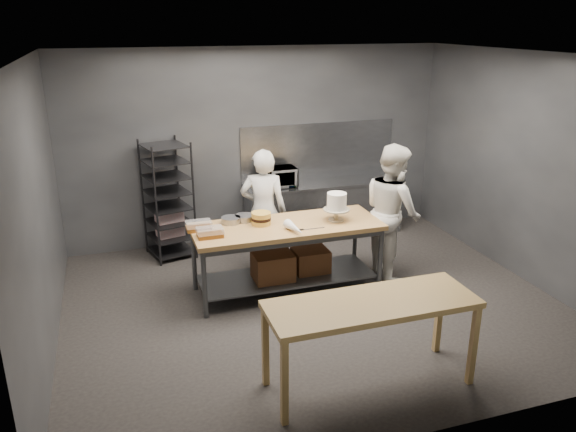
# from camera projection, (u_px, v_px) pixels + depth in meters

# --- Properties ---
(ground) EXTENTS (6.00, 6.00, 0.00)m
(ground) POSITION_uv_depth(u_px,v_px,m) (313.00, 303.00, 7.04)
(ground) COLOR black
(ground) RESTS_ON ground
(back_wall) EXTENTS (6.00, 0.04, 3.00)m
(back_wall) POSITION_uv_depth(u_px,v_px,m) (259.00, 145.00, 8.79)
(back_wall) COLOR #4C4F54
(back_wall) RESTS_ON ground
(work_table) EXTENTS (2.40, 0.90, 0.92)m
(work_table) POSITION_uv_depth(u_px,v_px,m) (288.00, 250.00, 7.20)
(work_table) COLOR olive
(work_table) RESTS_ON ground
(near_counter) EXTENTS (2.00, 0.70, 0.90)m
(near_counter) POSITION_uv_depth(u_px,v_px,m) (372.00, 310.00, 5.23)
(near_counter) COLOR olive
(near_counter) RESTS_ON ground
(back_counter) EXTENTS (2.60, 0.60, 0.90)m
(back_counter) POSITION_uv_depth(u_px,v_px,m) (324.00, 209.00, 9.14)
(back_counter) COLOR slate
(back_counter) RESTS_ON ground
(splashback_panel) EXTENTS (2.60, 0.02, 0.90)m
(splashback_panel) POSITION_uv_depth(u_px,v_px,m) (319.00, 151.00, 9.11)
(splashback_panel) COLOR slate
(splashback_panel) RESTS_ON back_counter
(speed_rack) EXTENTS (0.74, 0.77, 1.75)m
(speed_rack) POSITION_uv_depth(u_px,v_px,m) (168.00, 201.00, 8.21)
(speed_rack) COLOR black
(speed_rack) RESTS_ON ground
(chef_behind) EXTENTS (0.74, 0.61, 1.74)m
(chef_behind) POSITION_uv_depth(u_px,v_px,m) (263.00, 211.00, 7.72)
(chef_behind) COLOR silver
(chef_behind) RESTS_ON ground
(chef_right) EXTENTS (0.71, 0.90, 1.84)m
(chef_right) POSITION_uv_depth(u_px,v_px,m) (392.00, 211.00, 7.57)
(chef_right) COLOR white
(chef_right) RESTS_ON ground
(microwave) EXTENTS (0.54, 0.37, 0.30)m
(microwave) POSITION_uv_depth(u_px,v_px,m) (278.00, 177.00, 8.71)
(microwave) COLOR black
(microwave) RESTS_ON back_counter
(frosted_cake_stand) EXTENTS (0.34, 0.34, 0.37)m
(frosted_cake_stand) POSITION_uv_depth(u_px,v_px,m) (337.00, 203.00, 7.15)
(frosted_cake_stand) COLOR #B3A88F
(frosted_cake_stand) RESTS_ON work_table
(layer_cake) EXTENTS (0.25, 0.25, 0.16)m
(layer_cake) POSITION_uv_depth(u_px,v_px,m) (261.00, 218.00, 7.06)
(layer_cake) COLOR gold
(layer_cake) RESTS_ON work_table
(cake_pans) EXTENTS (0.44, 0.28, 0.07)m
(cake_pans) POSITION_uv_depth(u_px,v_px,m) (238.00, 219.00, 7.17)
(cake_pans) COLOR gray
(cake_pans) RESTS_ON work_table
(piping_bag) EXTENTS (0.19, 0.40, 0.12)m
(piping_bag) POSITION_uv_depth(u_px,v_px,m) (295.00, 228.00, 6.79)
(piping_bag) COLOR white
(piping_bag) RESTS_ON work_table
(offset_spatula) EXTENTS (0.36, 0.02, 0.02)m
(offset_spatula) POSITION_uv_depth(u_px,v_px,m) (307.00, 229.00, 6.91)
(offset_spatula) COLOR slate
(offset_spatula) RESTS_ON work_table
(pastry_clamshells) EXTENTS (0.40, 0.48, 0.11)m
(pastry_clamshells) POSITION_uv_depth(u_px,v_px,m) (204.00, 229.00, 6.78)
(pastry_clamshells) COLOR #915E1D
(pastry_clamshells) RESTS_ON work_table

